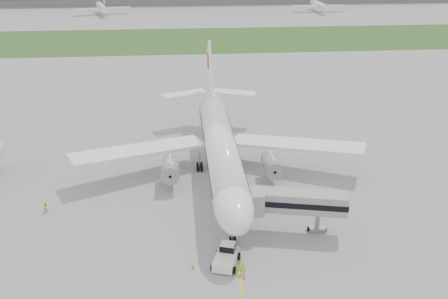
{
  "coord_description": "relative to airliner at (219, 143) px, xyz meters",
  "views": [
    {
      "loc": [
        -6.14,
        -68.9,
        36.5
      ],
      "look_at": [
        0.46,
        2.0,
        5.72
      ],
      "focal_mm": 40.0,
      "sensor_mm": 36.0,
      "label": 1
    }
  ],
  "objects": [
    {
      "name": "safety_cone_left",
      "position": [
        -5.3,
        -24.95,
        -5.37
      ],
      "size": [
        0.43,
        0.43,
        0.59
      ],
      "primitive_type": "cone",
      "color": "orange",
      "rests_on": "ground"
    },
    {
      "name": "ground",
      "position": [
        0.0,
        -4.87,
        -5.66
      ],
      "size": [
        600.0,
        600.0,
        0.0
      ],
      "primitive_type": "plane",
      "color": "#939396",
      "rests_on": "ground"
    },
    {
      "name": "control_tower",
      "position": [
        -90.0,
        227.13,
        -5.66
      ],
      "size": [
        12.0,
        12.0,
        56.0
      ],
      "primitive_type": null,
      "color": "slate",
      "rests_on": "ground"
    },
    {
      "name": "safety_cone_right",
      "position": [
        0.5,
        -27.35,
        -5.37
      ],
      "size": [
        0.42,
        0.42,
        0.57
      ],
      "primitive_type": "cone",
      "color": "orange",
      "rests_on": "ground"
    },
    {
      "name": "jet_bridge",
      "position": [
        7.99,
        -18.1,
        -1.15
      ],
      "size": [
        13.37,
        5.45,
        6.1
      ],
      "rotation": [
        0.0,
        0.0,
        -0.22
      ],
      "color": "#9C9C9E",
      "rests_on": "ground"
    },
    {
      "name": "distant_aircraft_left",
      "position": [
        -42.58,
        183.46,
        -5.66
      ],
      "size": [
        32.75,
        30.43,
        10.52
      ],
      "primitive_type": null,
      "rotation": [
        0.0,
        0.0,
        0.25
      ],
      "color": "white",
      "rests_on": "ground"
    },
    {
      "name": "grass_strip",
      "position": [
        0.0,
        115.13,
        -5.65
      ],
      "size": [
        600.0,
        50.0,
        0.02
      ],
      "primitive_type": "cube",
      "color": "#375720",
      "rests_on": "ground"
    },
    {
      "name": "airliner",
      "position": [
        0.0,
        0.0,
        0.0
      ],
      "size": [
        48.13,
        53.95,
        17.88
      ],
      "color": "white",
      "rests_on": "ground"
    },
    {
      "name": "ground_crew_far",
      "position": [
        -25.63,
        -9.86,
        -4.83
      ],
      "size": [
        0.99,
        1.02,
        1.65
      ],
      "primitive_type": "imported",
      "rotation": [
        0.0,
        0.0,
        0.9
      ],
      "color": "#C6E826",
      "rests_on": "ground"
    },
    {
      "name": "distant_aircraft_right",
      "position": [
        66.49,
        183.28,
        -5.66
      ],
      "size": [
        27.27,
        24.1,
        10.36
      ],
      "primitive_type": null,
      "rotation": [
        0.0,
        0.0,
        0.01
      ],
      "color": "white",
      "rests_on": "ground"
    },
    {
      "name": "apron_markings",
      "position": [
        0.0,
        -9.87,
        -5.66
      ],
      "size": [
        70.0,
        70.0,
        0.04
      ],
      "primitive_type": null,
      "color": "yellow",
      "rests_on": "ground"
    },
    {
      "name": "pushback_tug",
      "position": [
        -1.24,
        -24.16,
        -4.64
      ],
      "size": [
        3.94,
        4.85,
        2.21
      ],
      "rotation": [
        0.0,
        0.0,
        -0.31
      ],
      "color": "white",
      "rests_on": "ground"
    },
    {
      "name": "ground_crew_near",
      "position": [
        0.44,
        -26.45,
        -4.76
      ],
      "size": [
        0.68,
        0.47,
        1.79
      ],
      "primitive_type": "imported",
      "rotation": [
        0.0,
        0.0,
        3.08
      ],
      "color": "#98EF27",
      "rests_on": "ground"
    }
  ]
}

